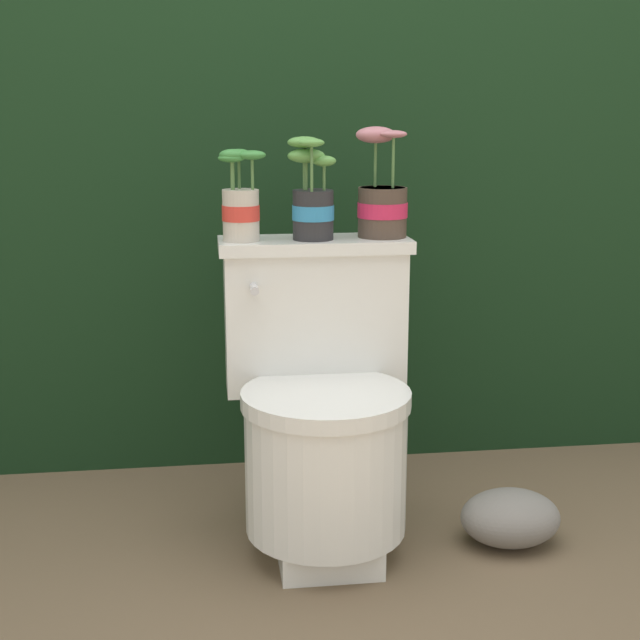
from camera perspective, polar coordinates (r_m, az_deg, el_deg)
ground_plane at (r=2.13m, az=2.58°, el=-15.16°), size 12.00×12.00×0.00m
hedge_backdrop at (r=2.79m, az=-0.56°, el=8.89°), size 4.20×0.60×1.59m
toilet at (r=2.09m, az=0.13°, el=-6.08°), size 0.46×0.48×0.72m
potted_plant_left at (r=2.09m, az=-5.11°, el=7.42°), size 0.11×0.09×0.21m
potted_plant_midleft at (r=2.10m, az=-0.50°, el=7.68°), size 0.11×0.11×0.24m
potted_plant_middle at (r=2.15m, az=3.99°, el=7.58°), size 0.12×0.12×0.26m
garden_stone at (r=2.22m, az=12.08°, el=-12.27°), size 0.24×0.19×0.13m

